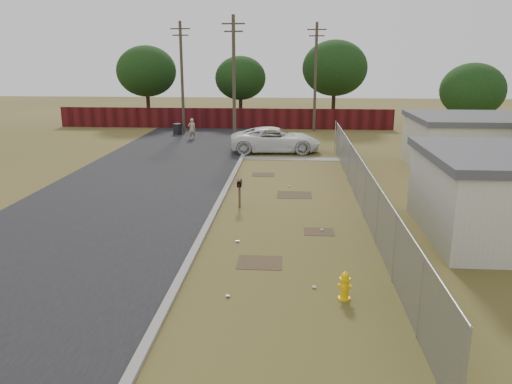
# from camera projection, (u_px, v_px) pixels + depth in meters

# --- Properties ---
(ground) EXTENTS (120.00, 120.00, 0.00)m
(ground) POSITION_uv_depth(u_px,v_px,m) (287.00, 215.00, 20.37)
(ground) COLOR brown
(ground) RESTS_ON ground
(street) EXTENTS (15.10, 60.00, 0.12)m
(street) POSITION_uv_depth(u_px,v_px,m) (171.00, 169.00, 28.59)
(street) COLOR black
(street) RESTS_ON ground
(chainlink_fence) EXTENTS (0.10, 27.06, 2.02)m
(chainlink_fence) POSITION_uv_depth(u_px,v_px,m) (362.00, 191.00, 20.93)
(chainlink_fence) COLOR gray
(chainlink_fence) RESTS_ON ground
(privacy_fence) EXTENTS (30.00, 0.12, 1.80)m
(privacy_fence) POSITION_uv_depth(u_px,v_px,m) (224.00, 118.00, 44.62)
(privacy_fence) COLOR #4F1115
(privacy_fence) RESTS_ON ground
(utility_poles) EXTENTS (12.60, 8.24, 9.00)m
(utility_poles) POSITION_uv_depth(u_px,v_px,m) (245.00, 77.00, 39.29)
(utility_poles) COLOR #483E30
(utility_poles) RESTS_ON ground
(houses) EXTENTS (9.30, 17.24, 3.10)m
(houses) POSITION_uv_depth(u_px,v_px,m) (506.00, 165.00, 22.29)
(houses) COLOR beige
(houses) RESTS_ON ground
(horizon_trees) EXTENTS (33.32, 31.94, 7.78)m
(horizon_trees) POSITION_uv_depth(u_px,v_px,m) (302.00, 76.00, 41.77)
(horizon_trees) COLOR black
(horizon_trees) RESTS_ON ground
(fire_hydrant) EXTENTS (0.38, 0.39, 0.81)m
(fire_hydrant) POSITION_uv_depth(u_px,v_px,m) (345.00, 286.00, 13.16)
(fire_hydrant) COLOR yellow
(fire_hydrant) RESTS_ON ground
(mailbox) EXTENTS (0.20, 0.54, 1.24)m
(mailbox) POSITION_uv_depth(u_px,v_px,m) (239.00, 186.00, 21.04)
(mailbox) COLOR brown
(mailbox) RESTS_ON ground
(pickup_truck) EXTENTS (6.21, 3.25, 1.67)m
(pickup_truck) POSITION_uv_depth(u_px,v_px,m) (275.00, 140.00, 33.56)
(pickup_truck) COLOR white
(pickup_truck) RESTS_ON ground
(pedestrian) EXTENTS (0.69, 0.57, 1.62)m
(pedestrian) POSITION_uv_depth(u_px,v_px,m) (192.00, 129.00, 38.84)
(pedestrian) COLOR tan
(pedestrian) RESTS_ON ground
(trash_bin) EXTENTS (0.75, 0.81, 0.89)m
(trash_bin) POSITION_uv_depth(u_px,v_px,m) (178.00, 129.00, 41.23)
(trash_bin) COLOR black
(trash_bin) RESTS_ON ground
(scattered_litter) EXTENTS (3.09, 11.98, 0.07)m
(scattered_litter) POSITION_uv_depth(u_px,v_px,m) (280.00, 239.00, 17.54)
(scattered_litter) COLOR white
(scattered_litter) RESTS_ON ground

